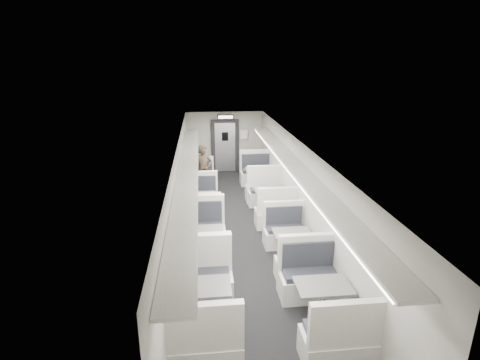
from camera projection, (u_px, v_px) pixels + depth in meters
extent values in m
cube|color=black|center=(241.00, 239.00, 9.58)|extent=(3.00, 12.00, 0.12)
cube|color=silver|center=(241.00, 143.00, 8.80)|extent=(3.00, 12.00, 0.12)
cube|color=beige|center=(225.00, 142.00, 14.92)|extent=(3.00, 0.12, 2.40)
cube|color=beige|center=(177.00, 196.00, 9.03)|extent=(0.12, 12.00, 2.40)
cube|color=beige|center=(303.00, 191.00, 9.35)|extent=(0.12, 12.00, 2.40)
cube|color=white|center=(201.00, 194.00, 12.01)|extent=(0.95, 0.53, 0.41)
cube|color=#21262C|center=(201.00, 187.00, 11.96)|extent=(0.85, 0.42, 0.09)
cube|color=white|center=(200.00, 181.00, 11.67)|extent=(0.95, 0.11, 0.63)
cube|color=white|center=(201.00, 181.00, 13.34)|extent=(0.95, 0.53, 0.41)
cube|color=#21262C|center=(200.00, 174.00, 13.24)|extent=(0.85, 0.42, 0.09)
cube|color=white|center=(200.00, 165.00, 13.36)|extent=(0.95, 0.11, 0.63)
cylinder|color=silver|center=(201.00, 184.00, 12.64)|extent=(0.09, 0.09, 0.62)
cylinder|color=silver|center=(201.00, 192.00, 12.73)|extent=(0.32, 0.32, 0.03)
cube|color=slate|center=(200.00, 174.00, 12.54)|extent=(0.79, 0.54, 0.04)
cube|color=white|center=(201.00, 223.00, 9.89)|extent=(1.04, 0.58, 0.44)
cube|color=#21262C|center=(201.00, 213.00, 9.83)|extent=(0.92, 0.46, 0.10)
cube|color=white|center=(201.00, 206.00, 9.52)|extent=(1.04, 0.12, 0.68)
cube|color=white|center=(201.00, 202.00, 11.33)|extent=(1.04, 0.58, 0.44)
cube|color=#21262C|center=(201.00, 194.00, 11.22)|extent=(0.92, 0.46, 0.10)
cube|color=white|center=(200.00, 182.00, 11.36)|extent=(1.04, 0.12, 0.68)
cylinder|color=silver|center=(201.00, 208.00, 10.58)|extent=(0.10, 0.10, 0.67)
cylinder|color=silver|center=(202.00, 218.00, 10.67)|extent=(0.35, 0.35, 0.03)
cube|color=slate|center=(201.00, 195.00, 10.46)|extent=(0.86, 0.59, 0.04)
cube|color=white|center=(202.00, 275.00, 7.46)|extent=(1.14, 0.63, 0.48)
cube|color=#21262C|center=(202.00, 261.00, 7.40)|extent=(1.01, 0.51, 0.11)
cube|color=white|center=(202.00, 253.00, 7.05)|extent=(1.14, 0.13, 0.75)
cube|color=white|center=(202.00, 237.00, 9.05)|extent=(1.14, 0.63, 0.48)
cube|color=#21262C|center=(201.00, 226.00, 8.93)|extent=(1.01, 0.51, 0.11)
cube|color=white|center=(201.00, 210.00, 9.08)|extent=(1.14, 0.13, 0.75)
cylinder|color=silver|center=(202.00, 249.00, 8.22)|extent=(0.11, 0.11, 0.74)
cylinder|color=silver|center=(202.00, 263.00, 8.33)|extent=(0.39, 0.39, 0.03)
cube|color=slate|center=(201.00, 232.00, 8.09)|extent=(0.95, 0.64, 0.04)
cube|color=white|center=(204.00, 351.00, 5.51)|extent=(1.13, 0.63, 0.48)
cube|color=#21262C|center=(203.00, 333.00, 5.45)|extent=(1.01, 0.50, 0.11)
cube|color=white|center=(203.00, 327.00, 5.10)|extent=(1.13, 0.13, 0.75)
cube|color=white|center=(203.00, 286.00, 7.09)|extent=(1.13, 0.63, 0.48)
cube|color=#21262C|center=(202.00, 274.00, 6.97)|extent=(1.01, 0.50, 0.11)
cube|color=white|center=(202.00, 251.00, 7.12)|extent=(1.13, 0.13, 0.75)
cylinder|color=silver|center=(203.00, 308.00, 6.26)|extent=(0.11, 0.11, 0.74)
cylinder|color=silver|center=(204.00, 326.00, 6.37)|extent=(0.39, 0.39, 0.03)
cube|color=slate|center=(202.00, 287.00, 6.13)|extent=(0.94, 0.64, 0.04)
cube|color=white|center=(263.00, 193.00, 12.00)|extent=(1.13, 0.63, 0.48)
cube|color=#21262C|center=(264.00, 184.00, 11.94)|extent=(1.00, 0.50, 0.11)
cube|color=white|center=(265.00, 177.00, 11.60)|extent=(1.13, 0.13, 0.75)
cube|color=white|center=(256.00, 178.00, 13.58)|extent=(1.13, 0.63, 0.48)
cube|color=#21262C|center=(256.00, 170.00, 13.46)|extent=(1.00, 0.50, 0.11)
cube|color=white|center=(255.00, 160.00, 13.61)|extent=(1.13, 0.13, 0.75)
cylinder|color=silver|center=(260.00, 181.00, 12.75)|extent=(0.11, 0.11, 0.74)
cylinder|color=silver|center=(259.00, 191.00, 12.86)|extent=(0.38, 0.38, 0.03)
cube|color=slate|center=(260.00, 170.00, 12.62)|extent=(0.94, 0.64, 0.04)
cube|color=white|center=(275.00, 218.00, 10.17)|extent=(1.08, 0.60, 0.46)
cube|color=#21262C|center=(275.00, 208.00, 10.11)|extent=(0.96, 0.48, 0.10)
cube|color=white|center=(278.00, 200.00, 9.78)|extent=(1.08, 0.12, 0.72)
cube|color=white|center=(265.00, 197.00, 11.68)|extent=(1.08, 0.60, 0.46)
cube|color=#21262C|center=(266.00, 189.00, 11.56)|extent=(0.96, 0.48, 0.10)
cube|color=white|center=(265.00, 177.00, 11.71)|extent=(1.08, 0.12, 0.72)
cylinder|color=silver|center=(270.00, 203.00, 10.89)|extent=(0.10, 0.10, 0.71)
cylinder|color=silver|center=(270.00, 214.00, 10.99)|extent=(0.37, 0.37, 0.03)
cube|color=slate|center=(270.00, 190.00, 10.77)|extent=(0.90, 0.61, 0.04)
cube|color=white|center=(300.00, 269.00, 7.71)|extent=(1.00, 0.56, 0.42)
cube|color=#21262C|center=(300.00, 258.00, 7.66)|extent=(0.88, 0.44, 0.09)
cube|color=white|center=(304.00, 251.00, 7.35)|extent=(1.00, 0.11, 0.66)
cube|color=white|center=(284.00, 237.00, 9.10)|extent=(1.00, 0.56, 0.42)
cube|color=#21262C|center=(285.00, 228.00, 8.99)|extent=(0.88, 0.44, 0.09)
cube|color=white|center=(283.00, 213.00, 9.12)|extent=(1.00, 0.11, 0.66)
cylinder|color=silver|center=(292.00, 247.00, 8.37)|extent=(0.09, 0.09, 0.65)
cylinder|color=silver|center=(291.00, 260.00, 8.46)|extent=(0.34, 0.34, 0.03)
cube|color=slate|center=(292.00, 233.00, 8.26)|extent=(0.83, 0.56, 0.04)
cube|color=white|center=(338.00, 348.00, 5.59)|extent=(1.10, 0.62, 0.47)
cube|color=#21262C|center=(339.00, 330.00, 5.53)|extent=(0.98, 0.49, 0.10)
cube|color=white|center=(347.00, 324.00, 5.19)|extent=(1.10, 0.13, 0.73)
cube|color=white|center=(308.00, 285.00, 7.13)|extent=(1.10, 0.62, 0.47)
cube|color=#21262C|center=(309.00, 273.00, 7.01)|extent=(0.98, 0.49, 0.10)
cube|color=white|center=(307.00, 252.00, 7.15)|extent=(1.10, 0.13, 0.73)
cylinder|color=silver|center=(322.00, 306.00, 6.32)|extent=(0.10, 0.10, 0.72)
cylinder|color=silver|center=(320.00, 323.00, 6.42)|extent=(0.38, 0.38, 0.03)
cube|color=slate|center=(323.00, 286.00, 6.19)|extent=(0.92, 0.63, 0.04)
imported|color=black|center=(204.00, 170.00, 12.39)|extent=(0.71, 0.57, 1.68)
cube|color=black|center=(185.00, 155.00, 12.21)|extent=(0.02, 1.18, 0.84)
cube|color=black|center=(182.00, 175.00, 10.13)|extent=(0.02, 1.18, 0.84)
cube|color=black|center=(178.00, 205.00, 8.05)|extent=(0.02, 1.18, 0.84)
cube|color=black|center=(170.00, 256.00, 5.97)|extent=(0.02, 1.18, 0.84)
cube|color=white|center=(188.00, 170.00, 8.56)|extent=(0.46, 10.40, 0.05)
cube|color=white|center=(197.00, 172.00, 8.59)|extent=(0.05, 10.20, 0.04)
cube|color=white|center=(296.00, 167.00, 8.81)|extent=(0.46, 10.40, 0.05)
cube|color=white|center=(287.00, 169.00, 8.81)|extent=(0.05, 10.20, 0.04)
cube|color=black|center=(225.00, 146.00, 14.86)|extent=(1.10, 0.10, 2.10)
cube|color=silver|center=(225.00, 147.00, 14.84)|extent=(0.80, 0.05, 1.95)
cube|color=black|center=(225.00, 136.00, 14.67)|extent=(0.25, 0.02, 0.35)
cube|color=black|center=(226.00, 117.00, 14.01)|extent=(0.62, 0.10, 0.16)
cube|color=silver|center=(226.00, 117.00, 13.96)|extent=(0.54, 0.02, 0.10)
cube|color=white|center=(244.00, 135.00, 14.77)|extent=(0.32, 0.02, 0.40)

